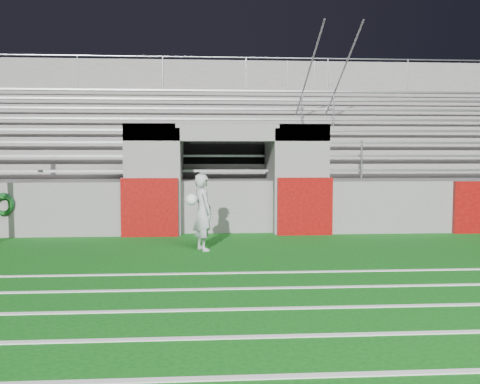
{
  "coord_description": "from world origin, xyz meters",
  "views": [
    {
      "loc": [
        -0.57,
        -9.37,
        1.88
      ],
      "look_at": [
        0.2,
        1.8,
        1.1
      ],
      "focal_mm": 40.0,
      "sensor_mm": 36.0,
      "label": 1
    }
  ],
  "objects": [
    {
      "name": "ground",
      "position": [
        0.0,
        0.0,
        0.0
      ],
      "size": [
        90.0,
        90.0,
        0.0
      ],
      "primitive_type": "plane",
      "color": "#0D5311",
      "rests_on": "ground"
    },
    {
      "name": "field_markings",
      "position": [
        0.0,
        -5.0,
        0.01
      ],
      "size": [
        28.0,
        8.09,
        0.01
      ],
      "color": "white",
      "rests_on": "ground"
    },
    {
      "name": "stadium_structure",
      "position": [
        0.0,
        7.97,
        1.49
      ],
      "size": [
        26.0,
        8.48,
        5.42
      ],
      "color": "slate",
      "rests_on": "ground"
    },
    {
      "name": "goalkeeper_with_ball",
      "position": [
        -0.59,
        1.1,
        0.76
      ],
      "size": [
        0.6,
        0.65,
        1.51
      ],
      "color": "#A2A8AB",
      "rests_on": "ground"
    },
    {
      "name": "hose_coil",
      "position": [
        -5.07,
        2.93,
        0.77
      ],
      "size": [
        0.5,
        0.14,
        0.51
      ],
      "color": "#0D421A",
      "rests_on": "ground"
    }
  ]
}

